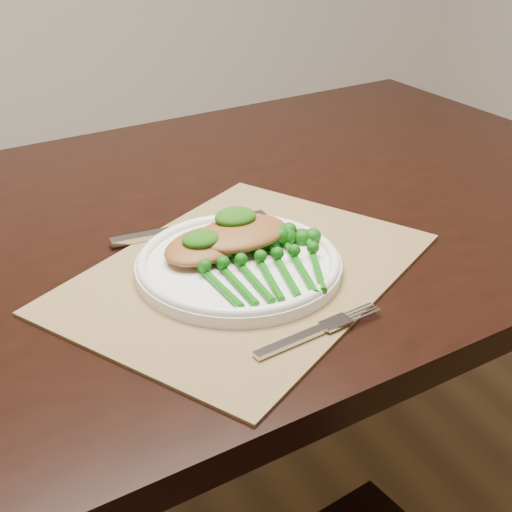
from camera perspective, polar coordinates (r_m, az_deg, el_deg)
name	(u,v)px	position (r m, az deg, el deg)	size (l,w,h in m)	color
dining_table	(193,412)	(1.28, -5.10, -12.34)	(1.69, 1.08, 0.75)	black
placemat	(245,272)	(0.93, -0.86, -1.27)	(0.47, 0.35, 0.00)	olive
dinner_plate	(239,263)	(0.92, -1.40, -0.58)	(0.27, 0.27, 0.02)	white
knife	(175,230)	(1.03, -6.48, 2.05)	(0.23, 0.03, 0.01)	silver
fork	(326,327)	(0.82, 5.64, -5.66)	(0.17, 0.05, 0.01)	silver
chicken_fillet_left	(205,245)	(0.93, -4.11, 0.86)	(0.12, 0.09, 0.02)	brown
chicken_fillet_right	(241,233)	(0.95, -1.19, 1.83)	(0.13, 0.09, 0.03)	brown
pesto_dollop_left	(201,239)	(0.92, -4.43, 1.36)	(0.05, 0.04, 0.02)	#134309
pesto_dollop_right	(235,217)	(0.95, -1.66, 3.14)	(0.06, 0.05, 0.02)	#134309
broccolini_bundle	(265,270)	(0.89, 0.73, -1.17)	(0.18, 0.19, 0.04)	#0E5D0C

